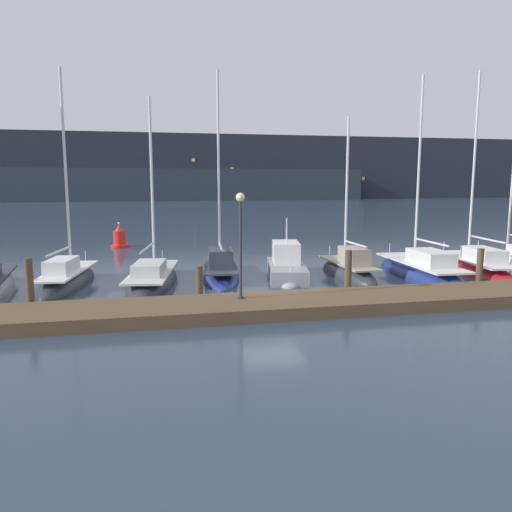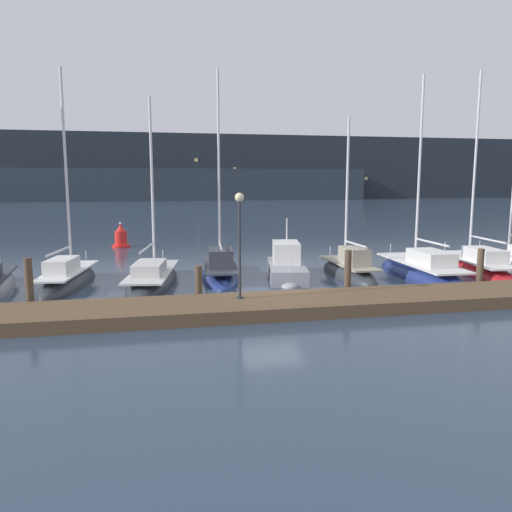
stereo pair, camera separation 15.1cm
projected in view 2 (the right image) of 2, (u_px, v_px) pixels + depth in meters
ground_plane at (271, 297)px, 20.11m from camera, size 400.00×400.00×0.00m
dock at (286, 305)px, 17.85m from camera, size 37.00×2.80×0.45m
mooring_pile_1 at (29, 285)px, 17.56m from camera, size 0.28×0.28×1.95m
mooring_pile_2 at (199, 285)px, 18.78m from camera, size 0.28×0.28×1.47m
mooring_pile_3 at (348, 274)px, 19.94m from camera, size 0.28×0.28×1.89m
mooring_pile_4 at (480, 270)px, 21.13m from camera, size 0.28×0.28×1.79m
sailboat_berth_3 at (68, 283)px, 22.13m from camera, size 2.54×6.47×10.21m
sailboat_berth_4 at (153, 282)px, 22.59m from camera, size 3.14×7.47×8.98m
sailboat_berth_5 at (220, 274)px, 24.06m from camera, size 2.46×6.76×10.35m
motorboat_berth_6 at (286, 272)px, 24.09m from camera, size 2.78×5.39×3.41m
sailboat_berth_7 at (349, 273)px, 24.30m from camera, size 1.61×5.65×8.38m
sailboat_berth_8 at (421, 274)px, 24.22m from camera, size 2.53×7.73×10.38m
sailboat_berth_9 at (475, 269)px, 25.47m from camera, size 2.87×7.53×10.69m
channel_buoy at (121, 238)px, 35.16m from camera, size 1.27×1.27×1.77m
dock_lamppost at (240, 228)px, 17.51m from camera, size 0.32×0.32×3.76m
hillside_backdrop at (156, 170)px, 128.30m from camera, size 240.00×23.00×16.35m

